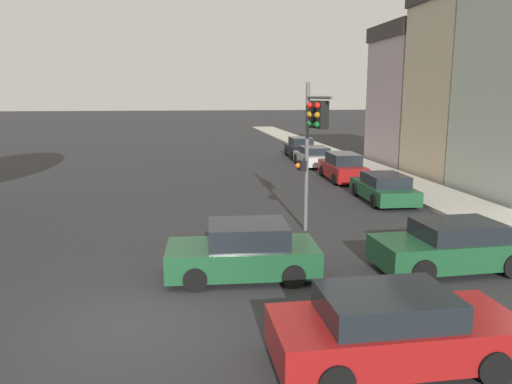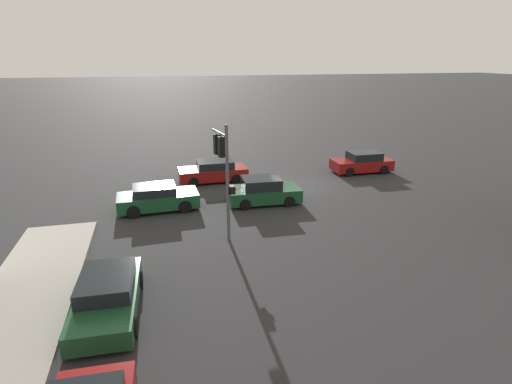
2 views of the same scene
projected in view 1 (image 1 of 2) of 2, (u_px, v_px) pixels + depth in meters
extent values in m
plane|color=#28282B|center=(136.00, 323.00, 10.60)|extent=(300.00, 300.00, 0.00)
cube|color=#ADA89E|center=(315.00, 148.00, 44.90)|extent=(3.06, 60.00, 0.16)
cube|color=beige|center=(479.00, 92.00, 28.64)|extent=(6.72, 5.53, 9.85)
cube|color=#B29EA8|center=(429.00, 103.00, 34.61)|extent=(6.89, 6.05, 8.45)
cube|color=#383333|center=(434.00, 32.00, 33.71)|extent=(7.17, 6.29, 1.02)
cylinder|color=#515456|center=(307.00, 158.00, 17.37)|extent=(0.14, 0.14, 5.18)
cylinder|color=#515456|center=(319.00, 97.00, 16.13)|extent=(0.40, 1.80, 0.10)
cube|color=black|center=(315.00, 114.00, 16.52)|extent=(0.35, 0.35, 0.90)
sphere|color=red|center=(310.00, 105.00, 16.40)|extent=(0.20, 0.20, 0.20)
sphere|color=#99660F|center=(310.00, 114.00, 16.46)|extent=(0.20, 0.20, 0.20)
sphere|color=#0F511E|center=(309.00, 123.00, 16.52)|extent=(0.20, 0.20, 0.20)
cube|color=black|center=(323.00, 115.00, 15.95)|extent=(0.35, 0.35, 0.90)
sphere|color=red|center=(318.00, 105.00, 15.84)|extent=(0.20, 0.20, 0.20)
sphere|color=#99660F|center=(317.00, 115.00, 15.90)|extent=(0.20, 0.20, 0.20)
sphere|color=#0F511E|center=(317.00, 124.00, 15.95)|extent=(0.20, 0.20, 0.20)
cube|color=black|center=(302.00, 165.00, 17.36)|extent=(0.28, 0.38, 0.35)
sphere|color=orange|center=(298.00, 165.00, 17.32)|extent=(0.18, 0.18, 0.18)
cube|color=maroon|center=(394.00, 336.00, 8.92)|extent=(4.41, 1.91, 0.72)
cube|color=black|center=(386.00, 305.00, 8.77)|extent=(2.30, 1.67, 0.48)
cylinder|color=black|center=(439.00, 321.00, 10.02)|extent=(0.61, 0.23, 0.61)
cylinder|color=black|center=(493.00, 367.00, 8.31)|extent=(0.61, 0.23, 0.61)
cylinder|color=black|center=(307.00, 330.00, 9.60)|extent=(0.61, 0.23, 0.61)
cylinder|color=black|center=(336.00, 381.00, 7.90)|extent=(0.61, 0.23, 0.61)
cube|color=#194728|center=(242.00, 258.00, 13.23)|extent=(4.05, 2.09, 0.71)
cube|color=black|center=(248.00, 234.00, 13.12)|extent=(2.14, 1.77, 0.59)
cylinder|color=black|center=(195.00, 279.00, 12.27)|extent=(0.61, 0.25, 0.60)
cylinder|color=black|center=(196.00, 256.00, 14.03)|extent=(0.61, 0.25, 0.60)
cylinder|color=black|center=(293.00, 276.00, 12.51)|extent=(0.61, 0.25, 0.60)
cylinder|color=black|center=(283.00, 254.00, 14.27)|extent=(0.61, 0.25, 0.60)
cube|color=#194728|center=(451.00, 251.00, 13.72)|extent=(4.27, 2.01, 0.72)
cube|color=black|center=(458.00, 230.00, 13.63)|extent=(2.25, 1.70, 0.46)
cylinder|color=black|center=(423.00, 272.00, 12.69)|extent=(0.69, 0.25, 0.68)
cylinder|color=black|center=(392.00, 251.00, 14.35)|extent=(0.69, 0.25, 0.68)
cylinder|color=black|center=(474.00, 246.00, 14.82)|extent=(0.69, 0.25, 0.68)
cube|color=#194728|center=(383.00, 191.00, 22.68)|extent=(2.01, 4.40, 0.62)
cube|color=black|center=(385.00, 180.00, 22.40)|extent=(1.71, 2.31, 0.49)
cylinder|color=black|center=(356.00, 189.00, 23.93)|extent=(0.24, 0.62, 0.61)
cylinder|color=black|center=(391.00, 189.00, 24.11)|extent=(0.24, 0.62, 0.61)
cylinder|color=black|center=(375.00, 201.00, 21.31)|extent=(0.24, 0.62, 0.61)
cylinder|color=black|center=(414.00, 200.00, 21.49)|extent=(0.24, 0.62, 0.61)
cube|color=maroon|center=(342.00, 170.00, 28.34)|extent=(1.89, 4.77, 0.78)
cube|color=black|center=(343.00, 159.00, 28.03)|extent=(1.60, 2.51, 0.60)
cylinder|color=black|center=(322.00, 171.00, 29.73)|extent=(0.24, 0.62, 0.61)
cylinder|color=black|center=(348.00, 171.00, 29.90)|extent=(0.24, 0.62, 0.61)
cylinder|color=black|center=(335.00, 179.00, 26.88)|extent=(0.24, 0.62, 0.61)
cylinder|color=black|center=(364.00, 179.00, 27.05)|extent=(0.24, 0.62, 0.61)
cube|color=#B7B7BC|center=(313.00, 158.00, 33.98)|extent=(1.88, 4.33, 0.65)
cube|color=black|center=(314.00, 150.00, 33.70)|extent=(1.65, 2.26, 0.49)
cylinder|color=black|center=(296.00, 159.00, 35.19)|extent=(0.22, 0.70, 0.70)
cylinder|color=black|center=(321.00, 158.00, 35.44)|extent=(0.22, 0.70, 0.70)
cylinder|color=black|center=(305.00, 164.00, 32.59)|extent=(0.22, 0.70, 0.70)
cylinder|color=black|center=(331.00, 163.00, 32.83)|extent=(0.22, 0.70, 0.70)
cube|color=black|center=(300.00, 150.00, 38.76)|extent=(1.85, 4.18, 0.74)
cube|color=black|center=(301.00, 142.00, 38.46)|extent=(1.60, 2.19, 0.64)
cylinder|color=black|center=(287.00, 152.00, 39.96)|extent=(0.23, 0.61, 0.61)
cylinder|color=black|center=(307.00, 151.00, 40.15)|extent=(0.23, 0.61, 0.61)
cylinder|color=black|center=(293.00, 155.00, 37.45)|extent=(0.23, 0.61, 0.61)
cylinder|color=black|center=(314.00, 155.00, 37.65)|extent=(0.23, 0.61, 0.61)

